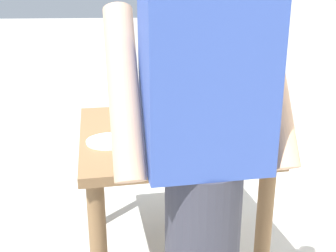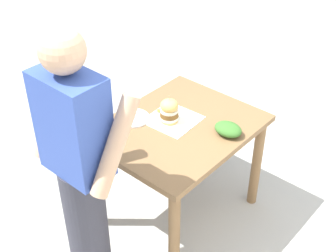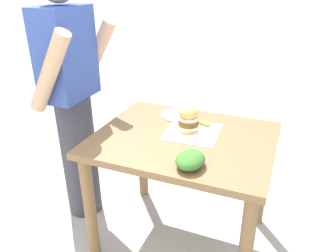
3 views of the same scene
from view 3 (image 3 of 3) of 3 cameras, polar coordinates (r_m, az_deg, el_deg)
The scene contains 8 objects.
ground_plane at distance 2.35m, azimuth 2.39°, elevation -18.79°, with size 80.00×80.00×0.00m, color #ADAAA3.
patio_table at distance 1.96m, azimuth 2.72°, elevation -5.33°, with size 0.83×1.02×0.77m.
serving_paper at distance 1.95m, azimuth 4.27°, elevation -1.06°, with size 0.31×0.31×0.00m, color white.
sandwich at distance 1.93m, azimuth 3.74°, elevation 1.26°, with size 0.13×0.13×0.19m.
pickle_spear at distance 2.04m, azimuth 6.24°, elevation 0.47°, with size 0.02×0.02×0.09m, color #8EA83D.
side_plate_with_forks at distance 2.17m, azimuth 1.80°, elevation 1.96°, with size 0.22×0.22×0.02m.
side_salad at distance 1.60m, azimuth 3.89°, elevation -5.88°, with size 0.18×0.14×0.07m, color #386B28.
diner_across_table at distance 2.22m, azimuth -16.31°, elevation 4.53°, with size 0.55×0.35×1.69m.
Camera 3 is at (-1.60, -0.54, 1.63)m, focal length 35.00 mm.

